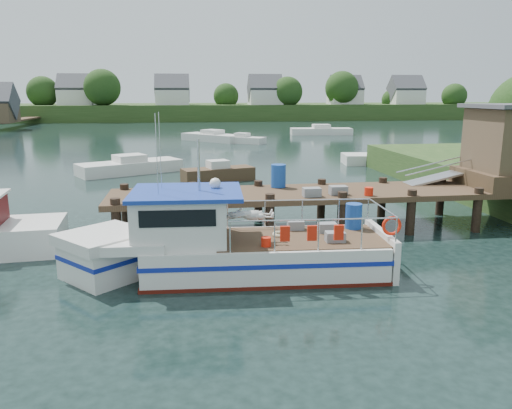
{
  "coord_description": "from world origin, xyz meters",
  "views": [
    {
      "loc": [
        -3.3,
        -17.27,
        4.84
      ],
      "look_at": [
        -1.0,
        -1.5,
        1.3
      ],
      "focal_mm": 35.0,
      "sensor_mm": 36.0,
      "label": 1
    }
  ],
  "objects": [
    {
      "name": "ground_plane",
      "position": [
        0.0,
        0.0,
        0.0
      ],
      "size": [
        160.0,
        160.0,
        0.0
      ],
      "primitive_type": "plane",
      "color": "black"
    },
    {
      "name": "far_shore",
      "position": [
        0.01,
        82.37,
        2.1
      ],
      "size": [
        140.0,
        42.55,
        9.22
      ],
      "color": "#2F4A1E",
      "rests_on": "ground"
    },
    {
      "name": "dock",
      "position": [
        6.51,
        0.01,
        2.24
      ],
      "size": [
        16.6,
        3.0,
        4.78
      ],
      "color": "#483322",
      "rests_on": "ground"
    },
    {
      "name": "lobster_boat",
      "position": [
        -2.3,
        -4.29,
        0.8
      ],
      "size": [
        9.2,
        3.13,
        4.4
      ],
      "rotation": [
        0.0,
        0.0,
        -0.06
      ],
      "color": "silver",
      "rests_on": "ground"
    },
    {
      "name": "moored_rowboat",
      "position": [
        -1.39,
        10.76,
        0.44
      ],
      "size": [
        4.28,
        2.47,
        1.18
      ],
      "rotation": [
        0.0,
        0.0,
        -0.24
      ],
      "color": "#483322",
      "rests_on": "ground"
    },
    {
      "name": "moored_far",
      "position": [
        13.31,
        41.92,
        0.46
      ],
      "size": [
        7.53,
        3.26,
        1.24
      ],
      "rotation": [
        0.0,
        0.0,
        0.15
      ],
      "color": "silver",
      "rests_on": "ground"
    },
    {
      "name": "moored_a",
      "position": [
        -6.63,
        14.39,
        0.43
      ],
      "size": [
        6.57,
        4.85,
        1.16
      ],
      "rotation": [
        0.0,
        0.0,
        0.14
      ],
      "color": "silver",
      "rests_on": "ground"
    },
    {
      "name": "moored_b",
      "position": [
        2.56,
        32.57,
        0.38
      ],
      "size": [
        4.71,
        4.04,
        1.03
      ],
      "rotation": [
        0.0,
        0.0,
        -0.02
      ],
      "color": "silver",
      "rests_on": "ground"
    },
    {
      "name": "moored_c",
      "position": [
        11.32,
        16.0,
        0.41
      ],
      "size": [
        7.22,
        3.26,
        1.1
      ],
      "rotation": [
        0.0,
        0.0,
        -0.31
      ],
      "color": "silver",
      "rests_on": "ground"
    },
    {
      "name": "moored_d",
      "position": [
        -0.25,
        35.24,
        0.44
      ],
      "size": [
        6.54,
        6.77,
        1.19
      ],
      "rotation": [
        0.0,
        0.0,
        0.23
      ],
      "color": "silver",
      "rests_on": "ground"
    }
  ]
}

